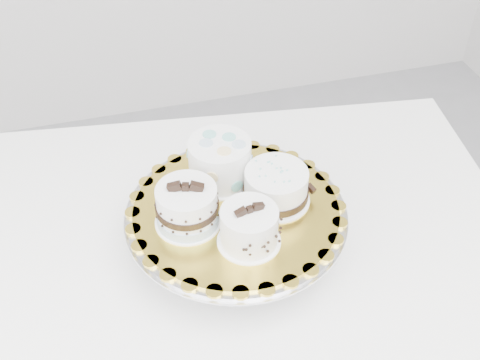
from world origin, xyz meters
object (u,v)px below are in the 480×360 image
object	(u,v)px
cake_ribbon	(277,187)
cake_dots	(220,161)
cake_swirl	(249,228)
cake_board	(236,209)
table	(224,262)
cake_stand	(236,224)
cake_banded	(187,207)

from	to	relation	value
cake_ribbon	cake_dots	bearing A→B (deg)	110.17
cake_swirl	cake_board	bearing A→B (deg)	80.31
table	cake_dots	distance (m)	0.24
cake_stand	cake_swirl	xyz separation A→B (m)	(0.00, -0.08, 0.07)
table	cake_stand	bearing A→B (deg)	-68.89
cake_stand	cake_board	size ratio (longest dim) A/B	1.09
cake_stand	cake_banded	size ratio (longest dim) A/B	3.12
table	cake_stand	world-z (taller)	cake_stand
table	cake_banded	world-z (taller)	cake_banded
cake_ribbon	cake_board	bearing A→B (deg)	157.77
cake_banded	cake_ribbon	xyz separation A→B (m)	(0.16, 0.01, -0.00)
cake_ribbon	table	bearing A→B (deg)	125.26
cake_dots	cake_ribbon	size ratio (longest dim) A/B	0.92
table	cake_swirl	distance (m)	0.27
cake_stand	cake_board	bearing A→B (deg)	90.00
cake_swirl	cake_banded	world-z (taller)	cake_banded
cake_swirl	cake_banded	distance (m)	0.11
cake_board	cake_swirl	xyz separation A→B (m)	(0.00, -0.08, 0.04)
cake_banded	cake_ribbon	distance (m)	0.16
cake_stand	table	bearing A→B (deg)	103.53
cake_board	cake_swirl	distance (m)	0.09
cake_stand	cake_ribbon	size ratio (longest dim) A/B	2.67
cake_dots	cake_swirl	bearing A→B (deg)	-97.51
cake_stand	cake_swirl	size ratio (longest dim) A/B	3.61
cake_swirl	cake_dots	bearing A→B (deg)	82.70
cake_board	cake_dots	size ratio (longest dim) A/B	2.67
cake_swirl	cake_dots	world-z (taller)	same
table	cake_banded	distance (m)	0.25
cake_banded	cake_dots	world-z (taller)	cake_banded
table	cake_dots	bearing A→B (deg)	87.29
cake_board	cake_ribbon	size ratio (longest dim) A/B	2.46
cake_stand	cake_board	world-z (taller)	cake_board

